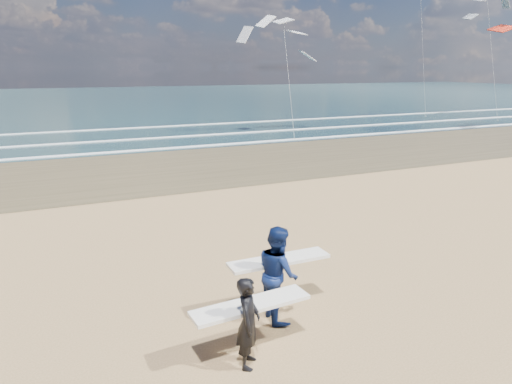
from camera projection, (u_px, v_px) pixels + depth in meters
name	position (u px, v px, depth m)	size (l,w,h in m)	color
wet_sand_strip	(419.00, 143.00, 31.15)	(220.00, 12.00, 0.01)	brown
ocean	(194.00, 98.00, 78.75)	(220.00, 100.00, 0.02)	#1B363B
foam_breakers	(336.00, 126.00, 40.04)	(220.00, 11.70, 0.05)	white
surfer_near	(249.00, 319.00, 7.82)	(2.23, 1.04, 1.65)	black
surfer_far	(278.00, 272.00, 9.26)	(2.21, 1.13, 1.99)	#0E1F51
kite_1	(287.00, 59.00, 33.88)	(6.61, 4.83, 9.72)	slate
kite_2	(491.00, 43.00, 44.92)	(5.82, 4.74, 13.35)	slate
kite_5	(422.00, 35.00, 48.03)	(4.45, 4.59, 16.39)	slate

